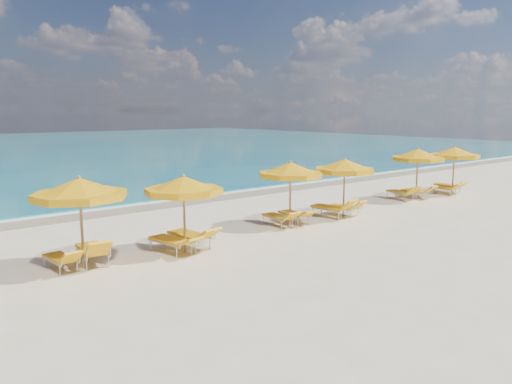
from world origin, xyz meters
TOP-DOWN VIEW (x-y plane):
  - ground_plane at (0.00, 0.00)m, footprint 120.00×120.00m
  - wet_sand_band at (0.00, 7.40)m, footprint 120.00×2.60m
  - foam_line at (0.00, 8.20)m, footprint 120.00×1.20m
  - whitecap_far at (8.00, 24.00)m, footprint 18.00×0.30m
  - umbrella_1 at (-7.47, -0.04)m, footprint 2.99×2.99m
  - umbrella_2 at (-4.43, -0.44)m, footprint 2.70×2.70m
  - umbrella_3 at (0.61, 0.19)m, footprint 3.03×3.03m
  - umbrella_4 at (3.31, -0.15)m, footprint 3.11×3.11m
  - umbrella_5 at (9.25, 0.33)m, footprint 3.10×3.10m
  - umbrella_6 at (12.26, 0.11)m, footprint 2.89×2.89m
  - lounger_1_left at (-8.01, 0.21)m, footprint 0.66×1.63m
  - lounger_1_right at (-7.11, 0.24)m, footprint 0.96×2.04m
  - lounger_2_left at (-4.78, -0.22)m, footprint 0.95×2.05m
  - lounger_2_right at (-4.02, -0.09)m, footprint 0.88×2.09m
  - lounger_3_left at (0.22, 0.41)m, footprint 0.70×1.78m
  - lounger_3_right at (1.06, 0.41)m, footprint 0.73×1.84m
  - lounger_4_left at (2.92, 0.19)m, footprint 0.88×2.01m
  - lounger_4_right at (3.73, 0.16)m, footprint 0.68×1.70m
  - lounger_5_left at (8.72, 0.83)m, footprint 0.92×1.86m
  - lounger_5_right at (9.69, 0.62)m, footprint 0.66×1.78m
  - lounger_6_left at (11.83, 0.30)m, footprint 0.65×1.65m
  - lounger_6_right at (12.65, 0.58)m, footprint 0.86×1.92m

SIDE VIEW (x-z plane):
  - ground_plane at x=0.00m, z-range 0.00..0.00m
  - wet_sand_band at x=0.00m, z-range -0.01..0.01m
  - foam_line at x=0.00m, z-range -0.01..0.01m
  - whitecap_far at x=8.00m, z-range -0.03..0.03m
  - lounger_1_left at x=-8.01m, z-range -0.17..0.57m
  - lounger_6_left at x=11.83m, z-range -0.16..0.56m
  - lounger_4_right at x=3.73m, z-range -0.17..0.58m
  - lounger_3_left at x=0.22m, z-range -0.15..0.57m
  - lounger_3_right at x=1.06m, z-range -0.12..0.55m
  - lounger_5_right at x=9.69m, z-range -0.16..0.59m
  - lounger_6_right at x=12.65m, z-range -0.15..0.59m
  - lounger_5_left at x=8.72m, z-range -0.18..0.62m
  - lounger_2_left at x=-4.78m, z-range -0.12..0.58m
  - lounger_4_left at x=2.92m, z-range -0.21..0.70m
  - lounger_2_right at x=-4.02m, z-range -0.18..0.68m
  - lounger_1_right at x=-7.11m, z-range -0.22..0.72m
  - umbrella_2 at x=-4.43m, z-range 0.87..3.33m
  - umbrella_4 at x=3.31m, z-range 0.88..3.37m
  - umbrella_3 at x=0.61m, z-range 0.88..3.39m
  - umbrella_6 at x=12.26m, z-range 0.90..3.46m
  - umbrella_5 at x=9.25m, z-range 0.91..3.50m
  - umbrella_1 at x=-7.47m, z-range 0.93..3.55m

